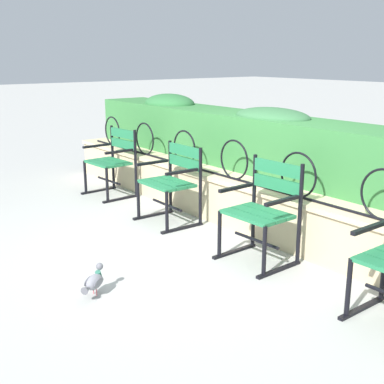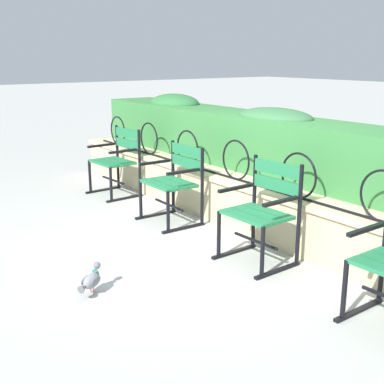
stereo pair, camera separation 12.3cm
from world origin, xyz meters
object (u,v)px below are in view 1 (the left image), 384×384
object	(u,v)px
park_chair_centre_left	(173,181)
pigeon_near_chairs	(94,281)
park_chair_leftmost	(113,160)
park_chair_centre_right	(263,209)

from	to	relation	value
park_chair_centre_left	pigeon_near_chairs	world-z (taller)	park_chair_centre_left
park_chair_leftmost	park_chair_centre_left	world-z (taller)	park_chair_leftmost
park_chair_centre_right	pigeon_near_chairs	xyz separation A→B (m)	(-0.27, -1.51, -0.36)
park_chair_leftmost	park_chair_centre_left	bearing A→B (deg)	-1.34
park_chair_centre_right	pigeon_near_chairs	size ratio (longest dim) A/B	3.47
park_chair_leftmost	pigeon_near_chairs	size ratio (longest dim) A/B	3.37
park_chair_centre_left	park_chair_leftmost	bearing A→B (deg)	178.66
park_chair_centre_right	pigeon_near_chairs	world-z (taller)	park_chair_centre_right
pigeon_near_chairs	park_chair_centre_right	bearing A→B (deg)	79.95
park_chair_centre_right	park_chair_leftmost	bearing A→B (deg)	179.45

